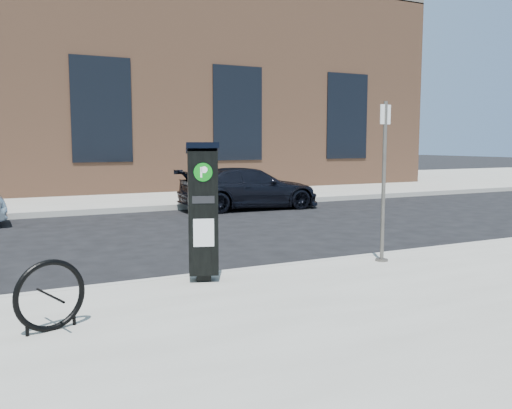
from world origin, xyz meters
TOP-DOWN VIEW (x-y plane):
  - ground at (0.00, 0.00)m, footprint 120.00×120.00m
  - sidewalk_far at (0.00, 14.00)m, footprint 60.00×12.00m
  - curb_near at (0.00, -0.02)m, footprint 60.00×0.12m
  - curb_far at (0.00, 8.02)m, footprint 60.00×0.12m
  - building at (-0.00, 17.00)m, footprint 28.00×10.05m
  - parking_kiosk at (-1.12, -0.35)m, footprint 0.49×0.46m
  - sign_pole at (1.66, -0.46)m, footprint 0.21×0.19m
  - bike_rack at (-3.07, -1.47)m, footprint 0.67×0.25m
  - car_dark at (3.22, 7.30)m, footprint 4.19×1.90m

SIDE VIEW (x-z plane):
  - ground at x=0.00m, z-range 0.00..0.00m
  - sidewalk_far at x=0.00m, z-range 0.00..0.15m
  - curb_near at x=0.00m, z-range -0.01..0.15m
  - curb_far at x=0.00m, z-range -0.01..0.15m
  - bike_rack at x=-3.07m, z-range 0.14..0.82m
  - car_dark at x=3.22m, z-range 0.00..1.19m
  - parking_kiosk at x=-1.12m, z-range 0.17..1.93m
  - sign_pole at x=1.66m, z-range 0.14..2.48m
  - building at x=0.00m, z-range 0.02..8.27m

